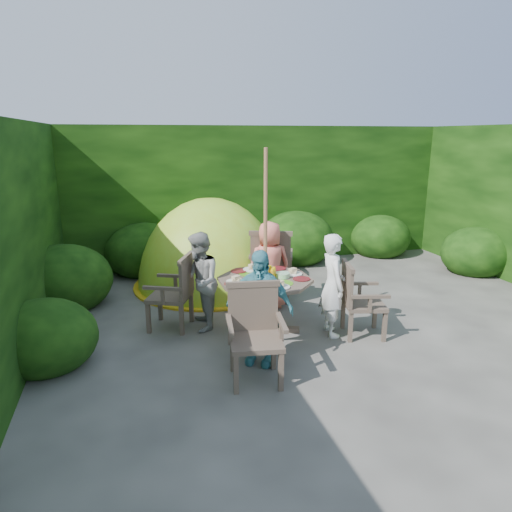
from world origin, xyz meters
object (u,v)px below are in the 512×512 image
object	(u,v)px
garden_chair_right	(358,299)
garden_chair_left	(176,291)
garden_chair_back	(271,264)
dome_tent	(211,284)
child_front	(259,307)
garden_chair_front	(255,331)
child_left	(199,282)
patio_table	(265,287)
parasol_pole	(265,244)
child_back	(269,265)
child_right	(333,285)

from	to	relation	value
garden_chair_right	garden_chair_left	world-z (taller)	garden_chair_left
garden_chair_back	dome_tent	world-z (taller)	dome_tent
garden_chair_left	child_front	world-z (taller)	child_front
garden_chair_front	child_left	world-z (taller)	child_left
patio_table	child_left	xyz separation A→B (m)	(-0.75, 0.29, 0.04)
child_front	garden_chair_back	bearing A→B (deg)	102.80
parasol_pole	patio_table	bearing A→B (deg)	-8.47
child_left	child_back	bearing A→B (deg)	118.59
parasol_pole	child_front	world-z (taller)	parasol_pole
garden_chair_front	garden_chair_back	bearing A→B (deg)	76.96
garden_chair_left	child_left	distance (m)	0.33
garden_chair_right	child_front	bearing A→B (deg)	118.37
child_front	dome_tent	world-z (taller)	dome_tent
garden_chair_left	garden_chair_back	world-z (taller)	garden_chair_back
patio_table	child_back	xyz separation A→B (m)	(0.29, 0.75, 0.04)
patio_table	child_back	size ratio (longest dim) A/B	1.24
parasol_pole	garden_chair_front	size ratio (longest dim) A/B	2.42
parasol_pole	dome_tent	world-z (taller)	parasol_pole
garden_chair_front	dome_tent	bearing A→B (deg)	96.71
garden_chair_front	child_right	size ratio (longest dim) A/B	0.73
garden_chair_left	child_back	bearing A→B (deg)	128.94
patio_table	parasol_pole	size ratio (longest dim) A/B	0.68
patio_table	garden_chair_back	bearing A→B (deg)	68.86
parasol_pole	child_back	xyz separation A→B (m)	(0.29, 0.75, -0.49)
patio_table	child_back	bearing A→B (deg)	69.01
parasol_pole	child_left	xyz separation A→B (m)	(-0.75, 0.29, -0.49)
parasol_pole	dome_tent	xyz separation A→B (m)	(-0.31, 1.96, -1.10)
child_left	dome_tent	size ratio (longest dim) A/B	0.43
patio_table	garden_chair_back	size ratio (longest dim) A/B	1.48
garden_chair_right	garden_chair_back	bearing A→B (deg)	37.88
garden_chair_front	child_right	world-z (taller)	child_right
garden_chair_right	patio_table	bearing A→B (deg)	82.24
garden_chair_right	garden_chair_left	xyz separation A→B (m)	(-2.05, 0.81, 0.02)
patio_table	garden_chair_front	size ratio (longest dim) A/B	1.66
parasol_pole	child_left	world-z (taller)	parasol_pole
patio_table	parasol_pole	world-z (taller)	parasol_pole
garden_chair_back	child_right	size ratio (longest dim) A/B	0.82
garden_chair_left	patio_table	bearing A→B (deg)	93.04
garden_chair_front	child_back	world-z (taller)	child_back
patio_table	dome_tent	xyz separation A→B (m)	(-0.31, 1.96, -0.57)
child_left	child_back	world-z (taller)	child_back
child_right	child_back	distance (m)	1.13
parasol_pole	child_left	distance (m)	0.94
child_left	child_right	bearing A→B (deg)	73.59
garden_chair_right	child_back	xyz separation A→B (m)	(-0.74, 1.16, 0.15)
child_left	garden_chair_back	bearing A→B (deg)	127.25
garden_chair_left	garden_chair_front	size ratio (longest dim) A/B	0.99
garden_chair_right	dome_tent	distance (m)	2.76
patio_table	child_left	distance (m)	0.80
garden_chair_back	child_front	xyz separation A→B (m)	(-0.69, -1.76, 0.07)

